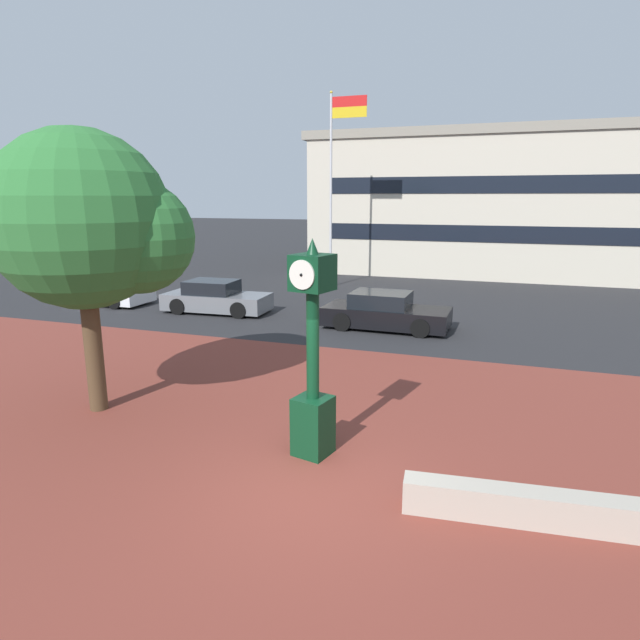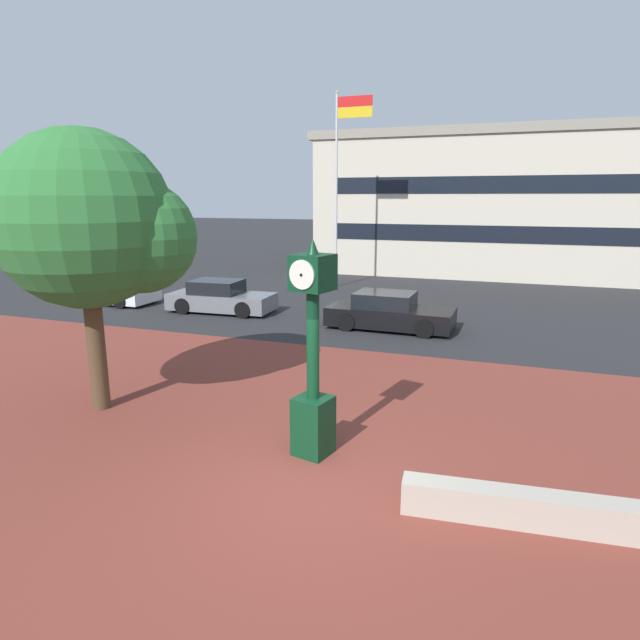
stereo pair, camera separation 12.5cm
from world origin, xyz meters
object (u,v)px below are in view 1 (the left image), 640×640
Objects in this scene: civic_building at (563,204)px; car_street_far at (102,290)px; plaza_tree at (93,224)px; street_clock at (313,364)px; car_street_near at (385,312)px; car_street_distant at (216,298)px; flagpole_primary at (335,173)px.

car_street_far is at bearing -137.47° from civic_building.
street_clock is at bearing -6.59° from plaza_tree.
car_street_distant is (-6.99, 0.47, -0.00)m from car_street_near.
flagpole_primary reaches higher than car_street_near.
flagpole_primary is at bearing -137.29° from civic_building.
plaza_tree is 10.64m from car_street_near.
car_street_near is 10.43m from flagpole_primary.
car_street_distant is at bearing 89.85° from car_street_far.
flagpole_primary is (8.24, 7.49, 5.10)m from car_street_far.
street_clock is 0.90× the size of car_street_distant.
flagpole_primary reaches higher than street_clock.
civic_building is at bearing 42.71° from flagpole_primary.
civic_building is at bearing 160.40° from car_street_near.
flagpole_primary is at bearing 132.26° from car_street_far.
plaza_tree is 1.40× the size of car_street_far.
street_clock is 0.41× the size of flagpole_primary.
street_clock is at bearing -102.36° from civic_building.
car_street_far is (-12.62, 0.49, -0.00)m from car_street_near.
street_clock is 18.92m from flagpole_primary.
car_street_near is 7.01m from car_street_distant.
car_street_distant is at bearing 106.52° from plaza_tree.
plaza_tree is at bearing -111.89° from civic_building.
car_street_far is (-8.49, 9.69, -3.40)m from plaza_tree.
street_clock is 0.88× the size of car_street_near.
car_street_near is 0.46× the size of flagpole_primary.
civic_building is (19.62, 18.00, 3.57)m from car_street_far.
civic_building is (11.13, 27.68, 0.16)m from plaza_tree.
street_clock is at bearing 34.24° from car_street_distant.
plaza_tree is 0.62× the size of flagpole_primary.
civic_building is (14.00, 18.01, 3.57)m from car_street_distant.
plaza_tree is (-4.93, 0.57, 2.29)m from street_clock.
plaza_tree is at bearing 41.21° from car_street_far.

